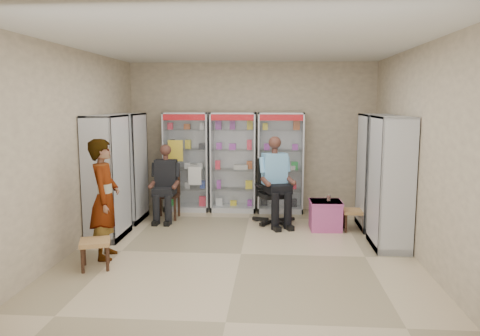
# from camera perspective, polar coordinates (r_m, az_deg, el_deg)

# --- Properties ---
(floor) EXTENTS (6.00, 6.00, 0.00)m
(floor) POSITION_cam_1_polar(r_m,az_deg,el_deg) (6.97, 0.12, -10.42)
(floor) COLOR tan
(floor) RESTS_ON ground
(room_shell) EXTENTS (5.02, 6.02, 3.01)m
(room_shell) POSITION_cam_1_polar(r_m,az_deg,el_deg) (6.61, 0.13, 5.97)
(room_shell) COLOR #C3B090
(room_shell) RESTS_ON ground
(cabinet_back_left) EXTENTS (0.90, 0.50, 2.00)m
(cabinet_back_left) POSITION_cam_1_polar(r_m,az_deg,el_deg) (9.57, -6.48, 0.77)
(cabinet_back_left) COLOR #A6A9AE
(cabinet_back_left) RESTS_ON floor
(cabinet_back_mid) EXTENTS (0.90, 0.50, 2.00)m
(cabinet_back_mid) POSITION_cam_1_polar(r_m,az_deg,el_deg) (9.44, -0.80, 0.72)
(cabinet_back_mid) COLOR silver
(cabinet_back_mid) RESTS_ON floor
(cabinet_back_right) EXTENTS (0.90, 0.50, 2.00)m
(cabinet_back_right) POSITION_cam_1_polar(r_m,az_deg,el_deg) (9.40, 4.98, 0.66)
(cabinet_back_right) COLOR #B3B5BA
(cabinet_back_right) RESTS_ON floor
(cabinet_right_far) EXTENTS (0.90, 0.50, 2.00)m
(cabinet_right_far) POSITION_cam_1_polar(r_m,az_deg,el_deg) (8.47, 16.17, -0.46)
(cabinet_right_far) COLOR #B3B7BB
(cabinet_right_far) RESTS_ON floor
(cabinet_right_near) EXTENTS (0.90, 0.50, 2.00)m
(cabinet_right_near) POSITION_cam_1_polar(r_m,az_deg,el_deg) (7.41, 17.90, -1.73)
(cabinet_right_near) COLOR #ACAEB3
(cabinet_right_near) RESTS_ON floor
(cabinet_left_far) EXTENTS (0.90, 0.50, 2.00)m
(cabinet_left_far) POSITION_cam_1_polar(r_m,az_deg,el_deg) (8.90, -13.48, 0.04)
(cabinet_left_far) COLOR #B6BABE
(cabinet_left_far) RESTS_ON floor
(cabinet_left_near) EXTENTS (0.90, 0.50, 2.00)m
(cabinet_left_near) POSITION_cam_1_polar(r_m,az_deg,el_deg) (7.87, -15.90, -1.08)
(cabinet_left_near) COLOR #B6B9BE
(cabinet_left_near) RESTS_ON floor
(wooden_chair) EXTENTS (0.42, 0.42, 0.94)m
(wooden_chair) POSITION_cam_1_polar(r_m,az_deg,el_deg) (9.00, -8.85, -3.17)
(wooden_chair) COLOR black
(wooden_chair) RESTS_ON floor
(seated_customer) EXTENTS (0.44, 0.60, 1.34)m
(seated_customer) POSITION_cam_1_polar(r_m,az_deg,el_deg) (8.92, -8.95, -1.97)
(seated_customer) COLOR black
(seated_customer) RESTS_ON floor
(office_chair) EXTENTS (0.82, 0.82, 1.18)m
(office_chair) POSITION_cam_1_polar(r_m,az_deg,el_deg) (8.57, 4.15, -2.85)
(office_chair) COLOR black
(office_chair) RESTS_ON floor
(seated_shopkeeper) EXTENTS (0.70, 0.81, 1.50)m
(seated_shopkeeper) POSITION_cam_1_polar(r_m,az_deg,el_deg) (8.49, 4.16, -1.85)
(seated_shopkeeper) COLOR #75B6E8
(seated_shopkeeper) RESTS_ON floor
(pink_trunk) EXTENTS (0.54, 0.52, 0.51)m
(pink_trunk) POSITION_cam_1_polar(r_m,az_deg,el_deg) (8.31, 10.37, -5.68)
(pink_trunk) COLOR #A24072
(pink_trunk) RESTS_ON floor
(tea_glass) EXTENTS (0.07, 0.07, 0.10)m
(tea_glass) POSITION_cam_1_polar(r_m,az_deg,el_deg) (8.28, 10.77, -3.58)
(tea_glass) COLOR #5E1708
(tea_glass) RESTS_ON pink_trunk
(woven_stool_a) EXTENTS (0.38, 0.38, 0.37)m
(woven_stool_a) POSITION_cam_1_polar(r_m,az_deg,el_deg) (8.35, 13.69, -6.20)
(woven_stool_a) COLOR olive
(woven_stool_a) RESTS_ON floor
(woven_stool_b) EXTENTS (0.49, 0.49, 0.39)m
(woven_stool_b) POSITION_cam_1_polar(r_m,az_deg,el_deg) (6.64, -17.21, -10.00)
(woven_stool_b) COLOR #AE7249
(woven_stool_b) RESTS_ON floor
(standing_man) EXTENTS (0.49, 0.67, 1.70)m
(standing_man) POSITION_cam_1_polar(r_m,az_deg,el_deg) (6.89, -16.17, -3.64)
(standing_man) COLOR #97979A
(standing_man) RESTS_ON floor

